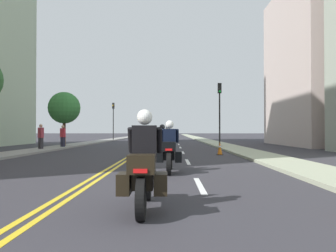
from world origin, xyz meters
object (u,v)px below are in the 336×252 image
Objects in this scene: motorcycle_1 at (170,151)px; pedestrian_0 at (41,137)px; motorcycle_2 at (162,145)px; motorcycle_3 at (168,141)px; traffic_cone_0 at (220,148)px; motorcycle_0 at (144,170)px; traffic_light_far at (113,115)px; pedestrian_1 at (63,136)px; street_tree_0 at (64,108)px; traffic_light_near at (220,103)px.

pedestrian_0 is (-8.59, 11.38, 0.25)m from motorcycle_1.
motorcycle_3 is (0.21, 4.66, 0.00)m from motorcycle_2.
traffic_cone_0 is at bearing 71.91° from motorcycle_1.
motorcycle_0 is at bearing -103.65° from traffic_cone_0.
traffic_light_far is at bearing 106.68° from motorcycle_3.
motorcycle_3 is (-0.18, 9.86, 0.00)m from motorcycle_1.
pedestrian_0 is (-0.66, -23.34, -2.62)m from traffic_light_far.
traffic_cone_0 is at bearing 75.87° from motorcycle_0.
pedestrian_0 is at bearing 169.13° from motorcycle_3.
motorcycle_0 is 18.31m from pedestrian_0.
street_tree_0 is at bearing 128.14° from pedestrian_1.
street_tree_0 reaches higher than motorcycle_0.
pedestrian_1 is at bearing 114.49° from pedestrian_0.
pedestrian_1 is 2.62m from street_tree_0.
pedestrian_0 is 4.88m from street_tree_0.
traffic_light_far is 2.93× the size of pedestrian_0.
motorcycle_2 is at bearing 89.55° from motorcycle_0.
motorcycle_3 is 7.96m from traffic_light_near.
motorcycle_1 is (0.38, 4.99, -0.01)m from motorcycle_0.
traffic_light_near is at bearing -57.59° from traffic_light_far.
traffic_light_far is (-10.62, 27.08, 3.17)m from traffic_cone_0.
pedestrian_0 is at bearing -91.62° from traffic_light_far.
traffic_cone_0 is at bearing 41.76° from motorcycle_2.
motorcycle_3 is 8.55m from pedestrian_0.
motorcycle_0 is 13.00m from traffic_cone_0.
traffic_cone_0 is 9.09m from traffic_light_near.
traffic_light_near reaches higher than pedestrian_1.
pedestrian_1 is at bearing 149.67° from motorcycle_3.
motorcycle_1 is 8.10m from traffic_cone_0.
traffic_cone_0 is at bearing -98.16° from traffic_light_near.
motorcycle_0 is 14.85m from motorcycle_3.
traffic_light_far is 1.17× the size of street_tree_0.
motorcycle_3 is 3.64m from traffic_cone_0.
motorcycle_1 is at bearing -89.61° from motorcycle_3.
traffic_light_far is (-11.83, 18.63, 0.02)m from traffic_light_near.
street_tree_0 is at bearing 110.83° from motorcycle_0.
motorcycle_0 is 10.19m from motorcycle_2.
motorcycle_2 is 12.04m from traffic_light_near.
traffic_light_far is at bearing 121.62° from pedestrian_0.
motorcycle_3 is at bearing 23.02° from pedestrian_0.
traffic_cone_0 is (2.86, -2.22, -0.31)m from motorcycle_3.
pedestrian_0 is 3.05m from pedestrian_1.
traffic_light_near is 1.00× the size of traffic_light_far.
pedestrian_0 is at bearing -159.34° from traffic_light_near.
motorcycle_2 is at bearing -52.50° from street_tree_0.
motorcycle_2 is at bearing -25.93° from pedestrian_1.
traffic_cone_0 is 14.05m from street_tree_0.
traffic_light_far reaches higher than street_tree_0.
motorcycle_3 is at bearing -5.71° from pedestrian_1.
motorcycle_3 is (0.20, 14.85, -0.00)m from motorcycle_0.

